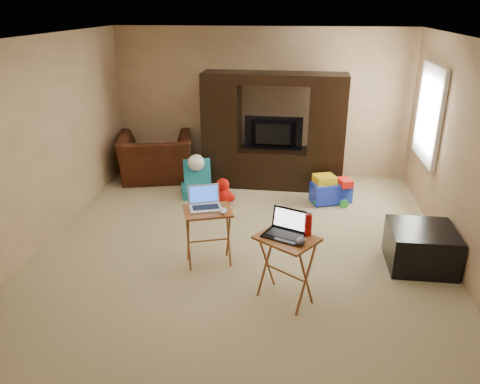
# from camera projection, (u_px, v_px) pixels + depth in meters

# --- Properties ---
(floor) EXTENTS (5.50, 5.50, 0.00)m
(floor) POSITION_uv_depth(u_px,v_px,m) (242.00, 244.00, 5.93)
(floor) COLOR #CDBF8E
(floor) RESTS_ON ground
(ceiling) EXTENTS (5.50, 5.50, 0.00)m
(ceiling) POSITION_uv_depth(u_px,v_px,m) (242.00, 38.00, 4.99)
(ceiling) COLOR silver
(ceiling) RESTS_ON ground
(wall_back) EXTENTS (5.00, 0.00, 5.00)m
(wall_back) POSITION_uv_depth(u_px,v_px,m) (261.00, 103.00, 7.99)
(wall_back) COLOR tan
(wall_back) RESTS_ON ground
(wall_front) EXTENTS (5.00, 0.00, 5.00)m
(wall_front) POSITION_uv_depth(u_px,v_px,m) (190.00, 277.00, 2.93)
(wall_front) COLOR tan
(wall_front) RESTS_ON ground
(wall_left) EXTENTS (0.00, 5.50, 5.50)m
(wall_left) POSITION_uv_depth(u_px,v_px,m) (41.00, 143.00, 5.75)
(wall_left) COLOR tan
(wall_left) RESTS_ON ground
(wall_right) EXTENTS (0.00, 5.50, 5.50)m
(wall_right) POSITION_uv_depth(u_px,v_px,m) (466.00, 158.00, 5.18)
(wall_right) COLOR tan
(wall_right) RESTS_ON ground
(window_pane) EXTENTS (0.00, 1.20, 1.20)m
(window_pane) POSITION_uv_depth(u_px,v_px,m) (431.00, 114.00, 6.55)
(window_pane) COLOR white
(window_pane) RESTS_ON ground
(window_frame) EXTENTS (0.06, 1.14, 1.34)m
(window_frame) POSITION_uv_depth(u_px,v_px,m) (429.00, 114.00, 6.55)
(window_frame) COLOR white
(window_frame) RESTS_ON ground
(entertainment_center) EXTENTS (2.27, 0.61, 1.85)m
(entertainment_center) POSITION_uv_depth(u_px,v_px,m) (273.00, 131.00, 7.53)
(entertainment_center) COLOR black
(entertainment_center) RESTS_ON floor
(television) EXTENTS (0.94, 0.14, 0.54)m
(television) POSITION_uv_depth(u_px,v_px,m) (273.00, 134.00, 7.51)
(television) COLOR black
(television) RESTS_ON entertainment_center
(recliner) EXTENTS (1.42, 1.31, 0.78)m
(recliner) POSITION_uv_depth(u_px,v_px,m) (156.00, 157.00, 8.00)
(recliner) COLOR #421B0E
(recliner) RESTS_ON floor
(child_rocker) EXTENTS (0.55, 0.59, 0.57)m
(child_rocker) POSITION_uv_depth(u_px,v_px,m) (195.00, 179.00, 7.33)
(child_rocker) COLOR #187486
(child_rocker) RESTS_ON floor
(plush_toy) EXTENTS (0.38, 0.32, 0.42)m
(plush_toy) POSITION_uv_depth(u_px,v_px,m) (223.00, 191.00, 7.04)
(plush_toy) COLOR red
(plush_toy) RESTS_ON floor
(push_toy) EXTENTS (0.71, 0.61, 0.45)m
(push_toy) POSITION_uv_depth(u_px,v_px,m) (331.00, 189.00, 7.09)
(push_toy) COLOR #1B33D8
(push_toy) RESTS_ON floor
(ottoman) EXTENTS (0.73, 0.73, 0.47)m
(ottoman) POSITION_uv_depth(u_px,v_px,m) (421.00, 247.00, 5.39)
(ottoman) COLOR black
(ottoman) RESTS_ON floor
(tray_table_left) EXTENTS (0.64, 0.57, 0.69)m
(tray_table_left) POSITION_uv_depth(u_px,v_px,m) (209.00, 237.00, 5.39)
(tray_table_left) COLOR #AA6829
(tray_table_left) RESTS_ON floor
(tray_table_right) EXTENTS (0.71, 0.68, 0.72)m
(tray_table_right) POSITION_uv_depth(u_px,v_px,m) (286.00, 269.00, 4.70)
(tray_table_right) COLOR #955D24
(tray_table_right) RESTS_ON floor
(laptop_left) EXTENTS (0.43, 0.39, 0.24)m
(laptop_left) POSITION_uv_depth(u_px,v_px,m) (205.00, 199.00, 5.24)
(laptop_left) COLOR silver
(laptop_left) RESTS_ON tray_table_left
(laptop_right) EXTENTS (0.47, 0.43, 0.24)m
(laptop_right) POSITION_uv_depth(u_px,v_px,m) (283.00, 225.00, 4.55)
(laptop_right) COLOR black
(laptop_right) RESTS_ON tray_table_right
(mouse_left) EXTENTS (0.10, 0.15, 0.06)m
(mouse_left) POSITION_uv_depth(u_px,v_px,m) (223.00, 211.00, 5.16)
(mouse_left) COLOR white
(mouse_left) RESTS_ON tray_table_left
(mouse_right) EXTENTS (0.14, 0.17, 0.06)m
(mouse_right) POSITION_uv_depth(u_px,v_px,m) (301.00, 241.00, 4.43)
(mouse_right) COLOR #3F3E43
(mouse_right) RESTS_ON tray_table_right
(water_bottle) EXTENTS (0.07, 0.07, 0.22)m
(water_bottle) POSITION_uv_depth(u_px,v_px,m) (308.00, 225.00, 4.58)
(water_bottle) COLOR red
(water_bottle) RESTS_ON tray_table_right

